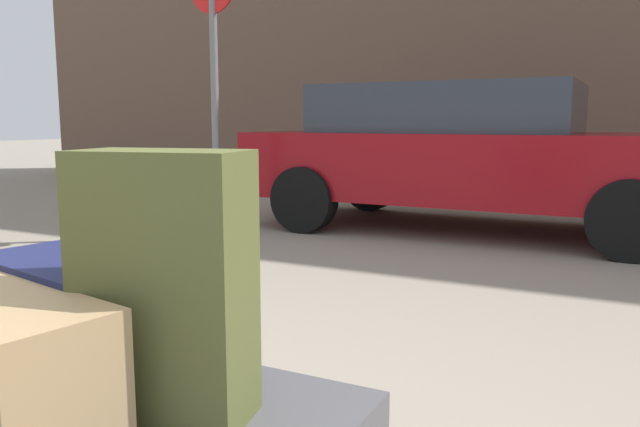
% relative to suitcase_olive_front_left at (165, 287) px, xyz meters
% --- Properties ---
extents(suitcase_olive_front_left, '(0.45, 0.30, 0.66)m').
position_rel_suitcase_olive_front_left_xyz_m(suitcase_olive_front_left, '(0.00, 0.00, 0.00)').
color(suitcase_olive_front_left, '#4C5128').
rests_on(suitcase_olive_front_left, luggage_cart).
extents(duffel_bag_navy_rear_right, '(0.60, 0.44, 0.35)m').
position_rel_suitcase_olive_front_left_xyz_m(duffel_bag_navy_rear_right, '(-0.41, 0.07, -0.16)').
color(duffel_bag_navy_rear_right, '#191E47').
rests_on(duffel_bag_navy_rear_right, luggage_cart).
extents(parked_car, '(4.31, 1.94, 1.42)m').
position_rel_suitcase_olive_front_left_xyz_m(parked_car, '(-0.52, 5.01, 0.09)').
color(parked_car, maroon).
rests_on(parked_car, ground_plane).
extents(no_parking_sign, '(0.50, 0.07, 2.52)m').
position_rel_suitcase_olive_front_left_xyz_m(no_parking_sign, '(-2.48, 3.58, 0.88)').
color(no_parking_sign, slate).
rests_on(no_parking_sign, ground_plane).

